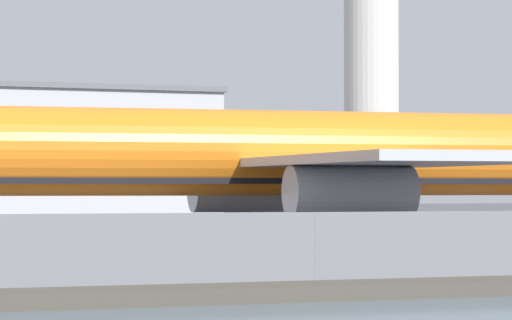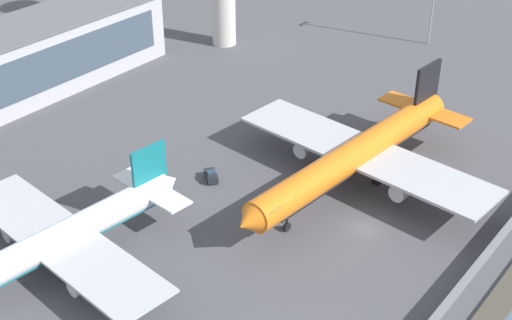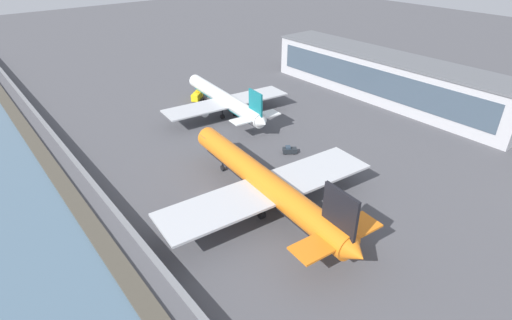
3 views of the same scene
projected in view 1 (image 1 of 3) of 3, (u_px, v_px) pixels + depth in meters
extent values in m
plane|color=#4C4C51|center=(171.00, 267.00, 68.83)|extent=(500.00, 500.00, 0.00)
cube|color=#474238|center=(371.00, 289.00, 49.86)|extent=(320.00, 3.00, 0.50)
cube|color=slate|center=(315.00, 250.00, 54.05)|extent=(280.00, 0.08, 2.77)
cylinder|color=slate|center=(315.00, 250.00, 54.05)|extent=(0.10, 0.10, 2.77)
cylinder|color=orange|center=(275.00, 153.00, 78.42)|extent=(43.46, 8.02, 4.48)
cube|color=black|center=(275.00, 176.00, 78.40)|extent=(36.92, 6.59, 0.81)
cube|color=#B7BABF|center=(390.00, 160.00, 69.17)|extent=(11.19, 21.46, 0.45)
cube|color=#B7BABF|center=(255.00, 166.00, 88.96)|extent=(11.19, 21.46, 0.45)
cylinder|color=#B7BABF|center=(351.00, 192.00, 70.33)|extent=(6.23, 2.95, 2.46)
cylinder|color=#B7BABF|center=(243.00, 191.00, 86.96)|extent=(6.23, 2.95, 2.46)
cylinder|color=black|center=(345.00, 221.00, 77.02)|extent=(0.36, 0.36, 2.62)
cylinder|color=black|center=(345.00, 247.00, 77.00)|extent=(1.52, 1.12, 1.44)
cylinder|color=black|center=(315.00, 219.00, 81.51)|extent=(0.36, 0.36, 2.62)
cylinder|color=black|center=(315.00, 243.00, 81.48)|extent=(1.52, 1.12, 1.44)
cylinder|color=beige|center=(371.00, 9.00, 138.82)|extent=(5.10, 5.10, 40.61)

